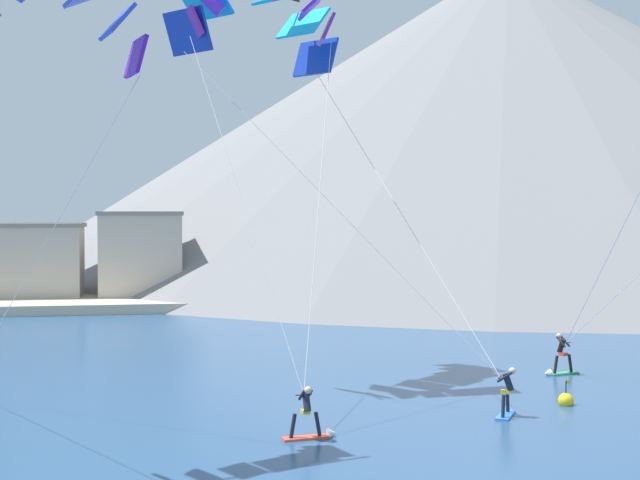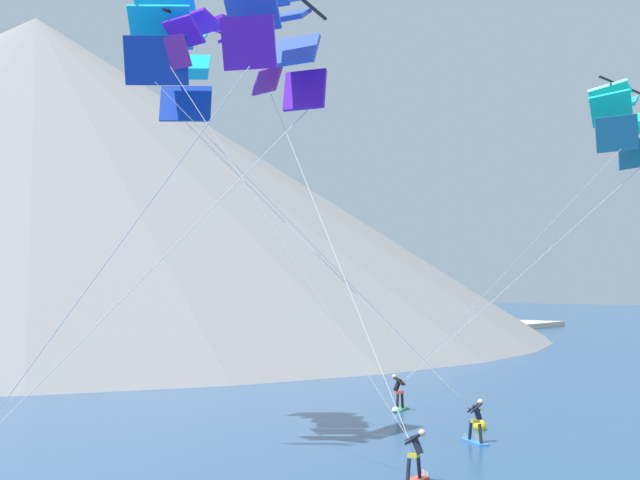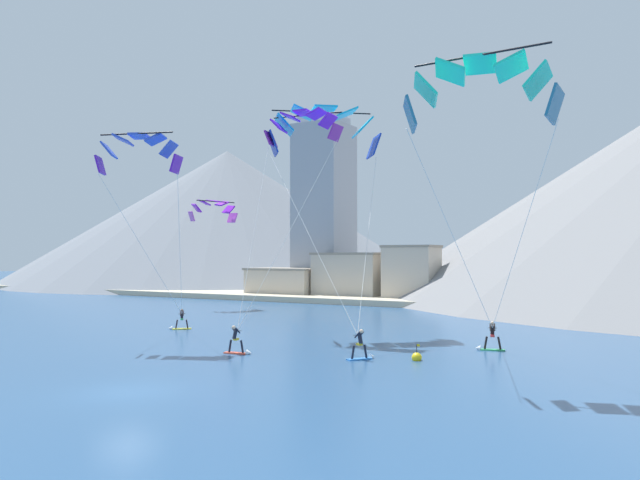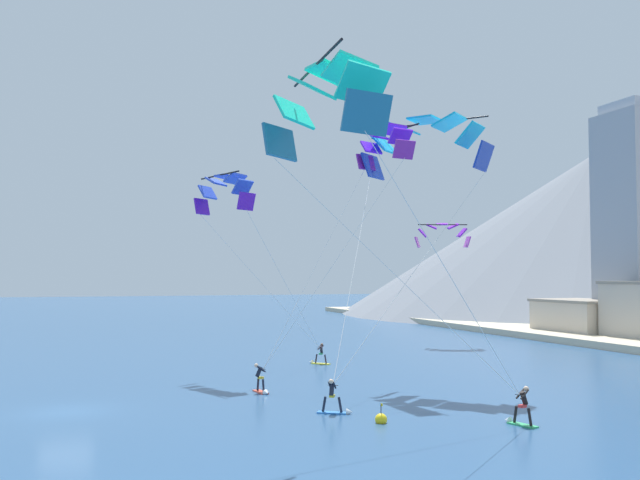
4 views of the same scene
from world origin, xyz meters
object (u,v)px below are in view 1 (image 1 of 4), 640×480
parafoil_kite_near_lead (50,14)px  race_marker_buoy (566,401)px  kitesurfer_mid_center (312,422)px  kitesurfer_near_trail (507,400)px  kitesurfer_far_left (559,361)px  parafoil_kite_near_trail (257,11)px  parafoil_kite_mid_center (261,5)px

parafoil_kite_near_lead → race_marker_buoy: parafoil_kite_near_lead is taller
kitesurfer_mid_center → parafoil_kite_near_lead: bearing=-175.0°
parafoil_kite_near_lead → kitesurfer_mid_center: bearing=5.0°
kitesurfer_near_trail → parafoil_kite_near_lead: 19.03m
kitesurfer_mid_center → parafoil_kite_near_lead: size_ratio=0.15×
kitesurfer_near_trail → kitesurfer_far_left: kitesurfer_far_left is taller
parafoil_kite_near_trail → parafoil_kite_mid_center: 2.82m
kitesurfer_near_trail → race_marker_buoy: (2.69, 1.18, -0.38)m
kitesurfer_mid_center → kitesurfer_near_trail: bearing=15.3°
kitesurfer_near_trail → parafoil_kite_near_lead: parafoil_kite_near_lead is taller
kitesurfer_near_trail → kitesurfer_mid_center: (-7.07, -1.93, -0.01)m
parafoil_kite_near_lead → parafoil_kite_mid_center: size_ratio=0.84×
kitesurfer_near_trail → race_marker_buoy: kitesurfer_near_trail is taller
parafoil_kite_near_trail → kitesurfer_mid_center: bearing=-87.2°
parafoil_kite_mid_center → race_marker_buoy: (10.41, -4.94, -14.82)m
parafoil_kite_mid_center → race_marker_buoy: 18.77m
parafoil_kite_near_lead → parafoil_kite_mid_center: parafoil_kite_mid_center is taller
kitesurfer_mid_center → kitesurfer_far_left: kitesurfer_far_left is taller
kitesurfer_mid_center → race_marker_buoy: 10.25m
kitesurfer_mid_center → parafoil_kite_near_trail: 18.38m
parafoil_kite_near_lead → kitesurfer_near_trail: bearing=10.1°
kitesurfer_near_trail → kitesurfer_mid_center: kitesurfer_near_trail is taller
kitesurfer_mid_center → parafoil_kite_mid_center: bearing=94.6°
kitesurfer_mid_center → race_marker_buoy: (9.76, 3.11, -0.37)m
kitesurfer_far_left → parafoil_kite_mid_center: 19.30m
parafoil_kite_near_trail → parafoil_kite_mid_center: parafoil_kite_near_trail is taller
kitesurfer_far_left → parafoil_kite_near_lead: (-19.70, -9.49, 11.89)m
kitesurfer_near_trail → parafoil_kite_mid_center: (-7.72, 6.12, 14.44)m
kitesurfer_far_left → parafoil_kite_near_lead: bearing=-154.3°
kitesurfer_far_left → parafoil_kite_near_trail: 19.60m
kitesurfer_far_left → race_marker_buoy: size_ratio=1.77×
parafoil_kite_near_lead → race_marker_buoy: (17.29, 3.77, -12.30)m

